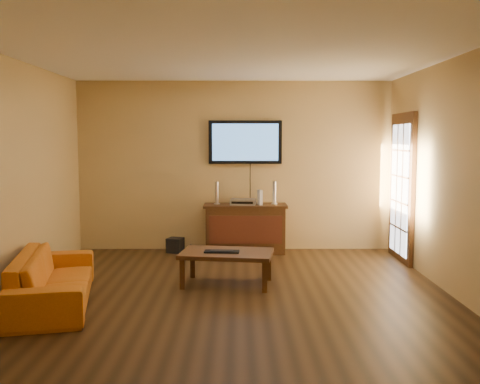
{
  "coord_description": "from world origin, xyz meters",
  "views": [
    {
      "loc": [
        0.07,
        -6.07,
        1.78
      ],
      "look_at": [
        0.09,
        0.8,
        1.1
      ],
      "focal_mm": 40.0,
      "sensor_mm": 36.0,
      "label": 1
    }
  ],
  "objects_px": {
    "bottle": "(191,251)",
    "speaker_left": "(217,194)",
    "television": "(245,142)",
    "keyboard": "(222,251)",
    "av_receiver": "(243,202)",
    "speaker_right": "(274,194)",
    "coffee_table": "(227,256)",
    "media_console": "(245,228)",
    "subwoofer": "(175,245)",
    "sofa": "(53,270)",
    "game_console": "(260,197)"
  },
  "relations": [
    {
      "from": "media_console",
      "to": "television",
      "type": "distance_m",
      "value": 1.36
    },
    {
      "from": "television",
      "to": "coffee_table",
      "type": "height_order",
      "value": "television"
    },
    {
      "from": "bottle",
      "to": "keyboard",
      "type": "xyz_separation_m",
      "value": [
        0.53,
        -1.63,
        0.33
      ]
    },
    {
      "from": "bottle",
      "to": "game_console",
      "type": "bearing_deg",
      "value": 14.56
    },
    {
      "from": "media_console",
      "to": "bottle",
      "type": "distance_m",
      "value": 0.94
    },
    {
      "from": "coffee_table",
      "to": "av_receiver",
      "type": "relative_size",
      "value": 3.06
    },
    {
      "from": "game_console",
      "to": "keyboard",
      "type": "bearing_deg",
      "value": -117.14
    },
    {
      "from": "media_console",
      "to": "keyboard",
      "type": "distance_m",
      "value": 1.96
    },
    {
      "from": "television",
      "to": "av_receiver",
      "type": "relative_size",
      "value": 3.0
    },
    {
      "from": "subwoofer",
      "to": "bottle",
      "type": "relative_size",
      "value": 1.19
    },
    {
      "from": "sofa",
      "to": "keyboard",
      "type": "relative_size",
      "value": 4.42
    },
    {
      "from": "keyboard",
      "to": "av_receiver",
      "type": "bearing_deg",
      "value": 81.75
    },
    {
      "from": "speaker_left",
      "to": "coffee_table",
      "type": "bearing_deg",
      "value": -84.2
    },
    {
      "from": "game_console",
      "to": "speaker_right",
      "type": "bearing_deg",
      "value": 2.64
    },
    {
      "from": "television",
      "to": "bottle",
      "type": "height_order",
      "value": "television"
    },
    {
      "from": "av_receiver",
      "to": "game_console",
      "type": "height_order",
      "value": "game_console"
    },
    {
      "from": "television",
      "to": "speaker_right",
      "type": "distance_m",
      "value": 0.94
    },
    {
      "from": "coffee_table",
      "to": "television",
      "type": "bearing_deg",
      "value": 83.16
    },
    {
      "from": "sofa",
      "to": "speaker_right",
      "type": "bearing_deg",
      "value": -56.13
    },
    {
      "from": "speaker_left",
      "to": "bottle",
      "type": "bearing_deg",
      "value": -138.86
    },
    {
      "from": "game_console",
      "to": "subwoofer",
      "type": "xyz_separation_m",
      "value": [
        -1.34,
        0.03,
        -0.76
      ]
    },
    {
      "from": "coffee_table",
      "to": "game_console",
      "type": "distance_m",
      "value": 1.99
    },
    {
      "from": "sofa",
      "to": "bottle",
      "type": "relative_size",
      "value": 9.92
    },
    {
      "from": "av_receiver",
      "to": "bottle",
      "type": "distance_m",
      "value": 1.11
    },
    {
      "from": "subwoofer",
      "to": "speaker_right",
      "type": "bearing_deg",
      "value": 17.81
    },
    {
      "from": "av_receiver",
      "to": "subwoofer",
      "type": "height_order",
      "value": "av_receiver"
    },
    {
      "from": "av_receiver",
      "to": "keyboard",
      "type": "bearing_deg",
      "value": -91.1
    },
    {
      "from": "keyboard",
      "to": "sofa",
      "type": "bearing_deg",
      "value": -158.33
    },
    {
      "from": "sofa",
      "to": "subwoofer",
      "type": "distance_m",
      "value": 2.84
    },
    {
      "from": "television",
      "to": "av_receiver",
      "type": "distance_m",
      "value": 0.95
    },
    {
      "from": "television",
      "to": "sofa",
      "type": "height_order",
      "value": "television"
    },
    {
      "from": "bottle",
      "to": "speaker_left",
      "type": "bearing_deg",
      "value": 41.14
    },
    {
      "from": "coffee_table",
      "to": "sofa",
      "type": "bearing_deg",
      "value": -157.8
    },
    {
      "from": "media_console",
      "to": "speaker_left",
      "type": "relative_size",
      "value": 3.67
    },
    {
      "from": "av_receiver",
      "to": "keyboard",
      "type": "height_order",
      "value": "av_receiver"
    },
    {
      "from": "subwoofer",
      "to": "keyboard",
      "type": "relative_size",
      "value": 0.53
    },
    {
      "from": "television",
      "to": "keyboard",
      "type": "xyz_separation_m",
      "value": [
        -0.31,
        -2.14,
        -1.31
      ]
    },
    {
      "from": "sofa",
      "to": "media_console",
      "type": "bearing_deg",
      "value": -50.88
    },
    {
      "from": "speaker_left",
      "to": "keyboard",
      "type": "bearing_deg",
      "value": -86.04
    },
    {
      "from": "sofa",
      "to": "subwoofer",
      "type": "height_order",
      "value": "sofa"
    },
    {
      "from": "media_console",
      "to": "keyboard",
      "type": "height_order",
      "value": "media_console"
    },
    {
      "from": "media_console",
      "to": "sofa",
      "type": "height_order",
      "value": "media_console"
    },
    {
      "from": "media_console",
      "to": "speaker_right",
      "type": "height_order",
      "value": "speaker_right"
    },
    {
      "from": "television",
      "to": "sofa",
      "type": "distance_m",
      "value": 3.8
    },
    {
      "from": "sofa",
      "to": "keyboard",
      "type": "xyz_separation_m",
      "value": [
        1.8,
        0.72,
        0.05
      ]
    },
    {
      "from": "keyboard",
      "to": "speaker_right",
      "type": "bearing_deg",
      "value": 68.61
    },
    {
      "from": "sofa",
      "to": "subwoofer",
      "type": "xyz_separation_m",
      "value": [
        1.0,
        2.65,
        -0.26
      ]
    },
    {
      "from": "keyboard",
      "to": "speaker_left",
      "type": "bearing_deg",
      "value": 93.96
    },
    {
      "from": "sofa",
      "to": "av_receiver",
      "type": "height_order",
      "value": "av_receiver"
    },
    {
      "from": "coffee_table",
      "to": "speaker_left",
      "type": "distance_m",
      "value": 2.01
    }
  ]
}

